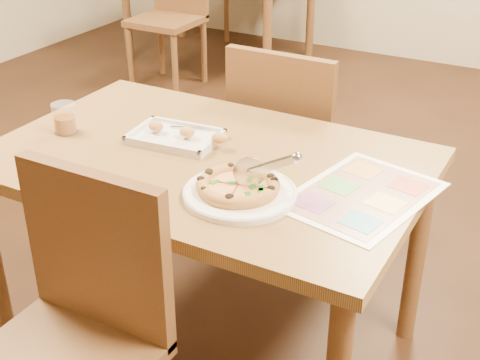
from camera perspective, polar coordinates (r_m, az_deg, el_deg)
The scene contains 10 objects.
dining_table at distance 2.05m, azimuth -2.93°, elevation -0.12°, with size 1.30×0.85×0.72m.
chair_near at distance 1.70m, azimuth -13.72°, elevation -10.62°, with size 0.42×0.42×0.47m.
chair_far at distance 2.56m, azimuth 4.15°, elevation 4.11°, with size 0.42×0.42×0.47m.
bg_chair_near at distance 4.65m, azimuth -5.72°, elevation 15.03°, with size 0.42×0.42×0.47m.
plate at distance 1.79m, azimuth 0.00°, elevation -1.18°, with size 0.31×0.31×0.02m, color white.
pizza at distance 1.79m, azimuth -0.17°, elevation -0.50°, with size 0.23×0.23×0.03m.
pizza_cutter at distance 1.75m, azimuth 2.11°, elevation 1.07°, with size 0.16×0.08×0.10m.
appetizer_tray at distance 2.12m, azimuth -5.34°, elevation 3.66°, with size 0.32×0.21×0.05m.
glass_tumbler at distance 2.23m, azimuth -14.72°, elevation 4.99°, with size 0.08×0.08×0.10m.
menu at distance 1.83m, azimuth 10.34°, elevation -1.25°, with size 0.31×0.43×0.01m, color white.
Camera 1 is at (0.96, -1.53, 1.60)m, focal length 50.00 mm.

